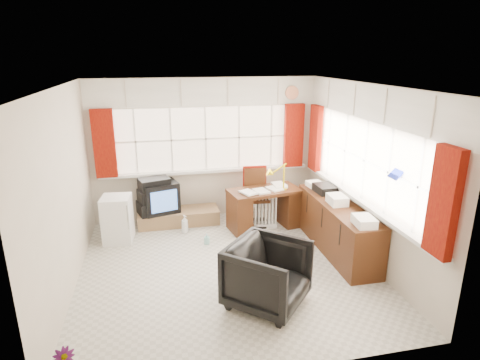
% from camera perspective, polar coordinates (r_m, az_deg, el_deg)
% --- Properties ---
extents(ground, '(4.00, 4.00, 0.00)m').
position_cam_1_polar(ground, '(5.77, -1.87, -12.40)').
color(ground, beige).
rests_on(ground, ground).
extents(room_walls, '(4.00, 4.00, 4.00)m').
position_cam_1_polar(room_walls, '(5.19, -2.04, 2.14)').
color(room_walls, beige).
rests_on(room_walls, ground).
extents(window_back, '(3.70, 0.12, 3.60)m').
position_cam_1_polar(window_back, '(7.19, -4.76, 1.86)').
color(window_back, '#FFE7C9').
rests_on(window_back, room_walls).
extents(window_right, '(0.12, 3.70, 3.60)m').
position_cam_1_polar(window_right, '(5.99, 16.65, -2.04)').
color(window_right, '#FFE7C9').
rests_on(window_right, room_walls).
extents(curtains, '(3.83, 3.83, 1.15)m').
position_cam_1_polar(curtains, '(6.28, 4.80, 4.38)').
color(curtains, maroon).
rests_on(curtains, room_walls).
extents(overhead_cabinets, '(3.98, 3.98, 0.48)m').
position_cam_1_polar(overhead_cabinets, '(6.22, 5.33, 11.67)').
color(overhead_cabinets, white).
rests_on(overhead_cabinets, room_walls).
extents(desk, '(1.29, 0.79, 0.73)m').
position_cam_1_polar(desk, '(6.86, 3.47, -3.80)').
color(desk, '#4B2911').
rests_on(desk, ground).
extents(desk_lamp, '(0.17, 0.15, 0.46)m').
position_cam_1_polar(desk_lamp, '(6.70, 6.28, 1.26)').
color(desk_lamp, yellow).
rests_on(desk_lamp, desk).
extents(task_chair, '(0.45, 0.47, 1.01)m').
position_cam_1_polar(task_chair, '(7.03, 2.21, -1.95)').
color(task_chair, black).
rests_on(task_chair, ground).
extents(office_chair, '(1.20, 1.20, 0.78)m').
position_cam_1_polar(office_chair, '(4.85, 3.95, -13.29)').
color(office_chair, black).
rests_on(office_chair, ground).
extents(radiator, '(0.41, 0.21, 0.58)m').
position_cam_1_polar(radiator, '(6.94, 3.63, -4.90)').
color(radiator, white).
rests_on(radiator, ground).
extents(credenza, '(0.50, 2.00, 0.85)m').
position_cam_1_polar(credenza, '(6.26, 13.60, -6.42)').
color(credenza, '#4B2911').
rests_on(credenza, ground).
extents(file_tray, '(0.31, 0.39, 0.12)m').
position_cam_1_polar(file_tray, '(6.56, 12.01, -1.23)').
color(file_tray, black).
rests_on(file_tray, credenza).
extents(tv_bench, '(1.40, 0.50, 0.25)m').
position_cam_1_polar(tv_bench, '(7.20, -8.71, -5.18)').
color(tv_bench, '#9D764E').
rests_on(tv_bench, ground).
extents(crt_tv, '(0.71, 0.67, 0.53)m').
position_cam_1_polar(crt_tv, '(7.08, -11.39, -2.31)').
color(crt_tv, black).
rests_on(crt_tv, tv_bench).
extents(hifi_stack, '(0.67, 0.53, 0.62)m').
position_cam_1_polar(hifi_stack, '(7.01, -11.98, -2.34)').
color(hifi_stack, black).
rests_on(hifi_stack, tv_bench).
extents(mini_fridge, '(0.48, 0.49, 0.75)m').
position_cam_1_polar(mini_fridge, '(6.67, -17.02, -5.34)').
color(mini_fridge, white).
rests_on(mini_fridge, ground).
extents(spray_bottle_a, '(0.16, 0.16, 0.31)m').
position_cam_1_polar(spray_bottle_a, '(6.81, -7.86, -6.22)').
color(spray_bottle_a, white).
rests_on(spray_bottle_a, ground).
extents(spray_bottle_b, '(0.10, 0.10, 0.17)m').
position_cam_1_polar(spray_bottle_b, '(6.42, -4.75, -8.33)').
color(spray_bottle_b, '#93DBD8').
rests_on(spray_bottle_b, ground).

